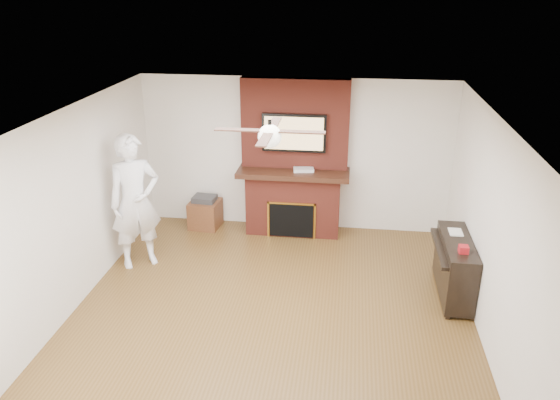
# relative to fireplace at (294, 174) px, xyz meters

# --- Properties ---
(room_shell) EXTENTS (5.36, 5.86, 2.86)m
(room_shell) POSITION_rel_fireplace_xyz_m (0.00, -2.55, 0.25)
(room_shell) COLOR #513617
(room_shell) RESTS_ON ground
(fireplace) EXTENTS (1.78, 0.64, 2.50)m
(fireplace) POSITION_rel_fireplace_xyz_m (0.00, 0.00, 0.00)
(fireplace) COLOR maroon
(fireplace) RESTS_ON ground
(tv) EXTENTS (1.00, 0.08, 0.60)m
(tv) POSITION_rel_fireplace_xyz_m (0.00, -0.05, 0.68)
(tv) COLOR black
(tv) RESTS_ON fireplace
(ceiling_fan) EXTENTS (1.21, 1.21, 0.31)m
(ceiling_fan) POSITION_rel_fireplace_xyz_m (-0.00, -2.55, 1.34)
(ceiling_fan) COLOR black
(ceiling_fan) RESTS_ON room_shell
(person) EXTENTS (0.87, 0.80, 1.96)m
(person) POSITION_rel_fireplace_xyz_m (-2.10, -1.44, -0.01)
(person) COLOR white
(person) RESTS_ON ground
(side_table) EXTENTS (0.52, 0.52, 0.55)m
(side_table) POSITION_rel_fireplace_xyz_m (-1.49, -0.07, -0.74)
(side_table) COLOR #552D18
(side_table) RESTS_ON ground
(piano) EXTENTS (0.46, 1.23, 0.89)m
(piano) POSITION_rel_fireplace_xyz_m (2.30, -1.74, -0.56)
(piano) COLOR black
(piano) RESTS_ON ground
(cable_box) EXTENTS (0.34, 0.23, 0.05)m
(cable_box) POSITION_rel_fireplace_xyz_m (0.16, -0.10, 0.11)
(cable_box) COLOR silver
(cable_box) RESTS_ON fireplace
(candle_orange) EXTENTS (0.07, 0.07, 0.12)m
(candle_orange) POSITION_rel_fireplace_xyz_m (-0.10, -0.17, -0.94)
(candle_orange) COLOR orange
(candle_orange) RESTS_ON ground
(candle_green) EXTENTS (0.06, 0.06, 0.08)m
(candle_green) POSITION_rel_fireplace_xyz_m (-0.08, -0.17, -0.95)
(candle_green) COLOR #4E7F32
(candle_green) RESTS_ON ground
(candle_cream) EXTENTS (0.08, 0.08, 0.11)m
(candle_cream) POSITION_rel_fireplace_xyz_m (0.16, -0.16, -0.94)
(candle_cream) COLOR beige
(candle_cream) RESTS_ON ground
(candle_blue) EXTENTS (0.06, 0.06, 0.08)m
(candle_blue) POSITION_rel_fireplace_xyz_m (0.16, -0.17, -0.95)
(candle_blue) COLOR #384BAA
(candle_blue) RESTS_ON ground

